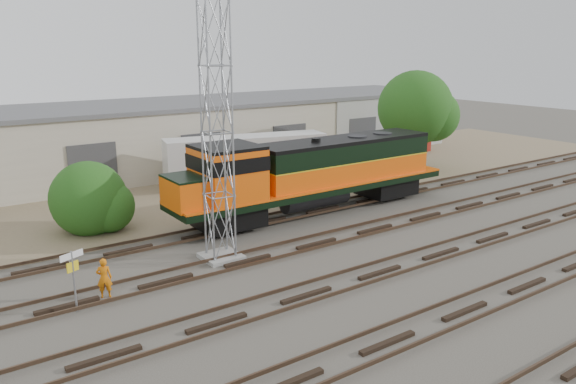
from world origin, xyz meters
TOP-DOWN VIEW (x-y plane):
  - ground at (0.00, 0.00)m, footprint 140.00×140.00m
  - dirt_strip at (0.00, 15.00)m, footprint 80.00×16.00m
  - tracks at (0.00, -3.00)m, footprint 80.00×20.40m
  - warehouse at (0.04, 22.98)m, footprint 58.40×10.40m
  - locomotive at (3.09, 6.00)m, footprint 18.21×3.19m
  - signal_tower at (-4.77, 2.62)m, footprint 1.73×1.73m
  - sign_post at (-11.79, 0.93)m, footprint 0.92×0.42m
  - worker at (-10.51, 1.57)m, footprint 0.70×0.58m
  - semi_trailer at (3.91, 14.17)m, footprint 11.67×4.87m
  - dumpster_blue at (19.78, 15.91)m, footprint 2.00×1.94m
  - dumpster_red at (23.82, 16.18)m, footprint 1.70×1.62m
  - tree_mid at (-8.33, 10.08)m, footprint 4.23×4.03m
  - tree_east at (17.34, 10.72)m, footprint 6.10×5.81m

SIDE VIEW (x-z plane):
  - ground at x=0.00m, z-range 0.00..0.00m
  - dirt_strip at x=0.00m, z-range 0.00..0.02m
  - tracks at x=0.00m, z-range -0.06..0.22m
  - dumpster_red at x=23.82m, z-range 0.00..1.40m
  - dumpster_blue at x=19.78m, z-range 0.00..1.50m
  - worker at x=-10.51m, z-range 0.00..1.63m
  - tree_mid at x=-8.33m, z-range -0.34..3.69m
  - sign_post at x=-11.79m, z-range 0.48..2.88m
  - semi_trailer at x=3.91m, z-range 0.45..3.98m
  - locomotive at x=3.09m, z-range 0.31..4.68m
  - warehouse at x=0.04m, z-range 0.00..5.30m
  - tree_east at x=17.34m, z-range 0.86..8.71m
  - signal_tower at x=-4.77m, z-range -0.15..11.55m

